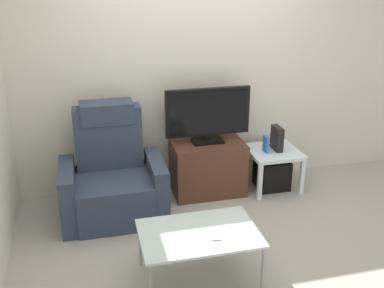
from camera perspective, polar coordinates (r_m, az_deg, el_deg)
The scene contains 11 objects.
ground_plane at distance 4.22m, azimuth 3.72°, elevation -11.15°, with size 6.40×6.40×0.00m, color #9E998E.
wall_back at distance 4.74m, azimuth -0.00°, elevation 9.69°, with size 6.40×0.06×2.60m, color beige.
tv_stand at distance 4.80m, azimuth 1.99°, elevation -2.95°, with size 0.75×0.50×0.57m.
television at distance 4.60m, azimuth 2.02°, elevation 3.82°, with size 0.89×0.20×0.58m.
recliner_armchair at distance 4.41m, azimuth -10.09°, elevation -4.38°, with size 0.98×0.78×1.08m.
side_table at distance 4.93m, azimuth 10.28°, elevation -1.51°, with size 0.54×0.54×0.44m.
subwoofer_box at distance 5.02m, azimuth 10.12°, elevation -3.68°, with size 0.33×0.33×0.33m, color black.
book_upright at distance 4.82m, azimuth 9.40°, elevation -0.03°, with size 0.03×0.12×0.17m, color #3366B2.
game_console at distance 4.88m, azimuth 10.76°, elevation 0.71°, with size 0.07×0.20×0.26m, color black.
coffee_table at distance 3.47m, azimuth 0.87°, elevation -11.52°, with size 0.90×0.60×0.42m.
cell_phone at distance 3.42m, azimuth 3.00°, elevation -11.45°, with size 0.07×0.15×0.01m, color #B7B7BC.
Camera 1 is at (-1.10, -3.37, 2.29)m, focal length 41.92 mm.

